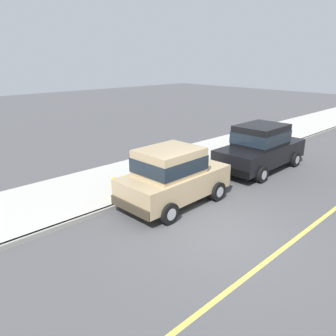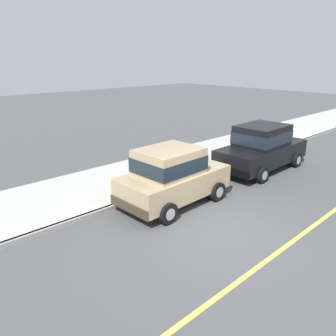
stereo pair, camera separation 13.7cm
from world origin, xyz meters
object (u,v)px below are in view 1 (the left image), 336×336
car_black_sedan (261,147)px  fire_hydrant (115,188)px  dog_black (158,165)px  car_tan_hatchback (173,176)px

car_black_sedan → fire_hydrant: size_ratio=6.39×
car_black_sedan → fire_hydrant: 6.58m
dog_black → fire_hydrant: bearing=-71.6°
car_black_sedan → fire_hydrant: car_black_sedan is taller
car_black_sedan → car_tan_hatchback: bearing=-90.3°
fire_hydrant → car_black_sedan: bearing=77.1°
car_tan_hatchback → fire_hydrant: (-1.44, -1.25, -0.50)m
car_tan_hatchback → dog_black: (-2.35, 1.48, -0.55)m
car_tan_hatchback → car_black_sedan: bearing=89.7°
car_tan_hatchback → dog_black: car_tan_hatchback is taller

